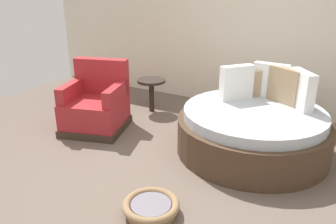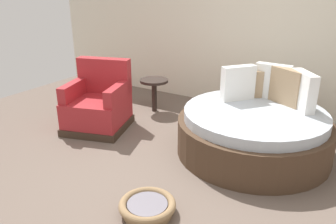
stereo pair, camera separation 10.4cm
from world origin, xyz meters
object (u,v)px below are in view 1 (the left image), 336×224
(round_daybed, at_px, (253,128))
(red_armchair, at_px, (96,106))
(pet_basket, at_px, (151,207))
(side_table, at_px, (151,85))

(round_daybed, bearing_deg, red_armchair, -169.06)
(pet_basket, distance_m, side_table, 2.59)
(red_armchair, xyz_separation_m, pet_basket, (1.67, -1.23, -0.26))
(round_daybed, distance_m, red_armchair, 2.13)
(round_daybed, height_order, side_table, round_daybed)
(round_daybed, bearing_deg, pet_basket, -104.39)
(pet_basket, xyz_separation_m, side_table, (-1.37, 2.17, 0.35))
(pet_basket, height_order, side_table, side_table)
(round_daybed, bearing_deg, side_table, 163.10)
(side_table, bearing_deg, round_daybed, -16.90)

